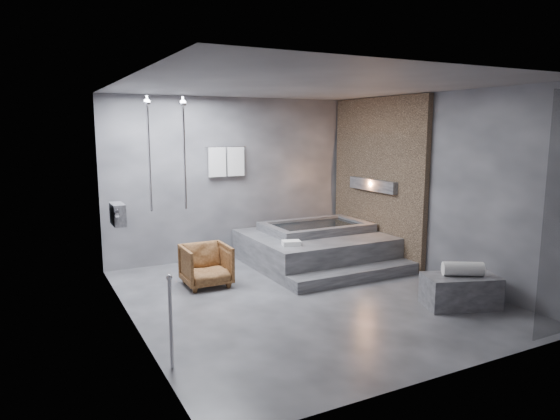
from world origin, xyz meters
TOP-DOWN VIEW (x-y plane):
  - room at (0.40, 0.24)m, footprint 5.00×5.04m
  - tub_deck at (1.05, 1.45)m, footprint 2.20×2.00m
  - tub_step at (1.05, 0.27)m, footprint 2.20×0.36m
  - concrete_bench at (1.59, -1.25)m, footprint 1.03×0.79m
  - driftwood_chair at (-1.01, 1.09)m, footprint 0.66×0.67m
  - rolled_towel at (1.60, -1.26)m, footprint 0.53×0.41m
  - deck_towel at (0.29, 0.89)m, footprint 0.32×0.27m

SIDE VIEW (x-z plane):
  - tub_step at x=1.05m, z-range 0.00..0.18m
  - concrete_bench at x=1.59m, z-range 0.00..0.41m
  - tub_deck at x=1.05m, z-range 0.00..0.50m
  - driftwood_chair at x=-1.01m, z-range 0.00..0.61m
  - rolled_towel at x=1.60m, z-range 0.41..0.59m
  - deck_towel at x=0.29m, z-range 0.50..0.57m
  - room at x=0.40m, z-range 0.32..3.14m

